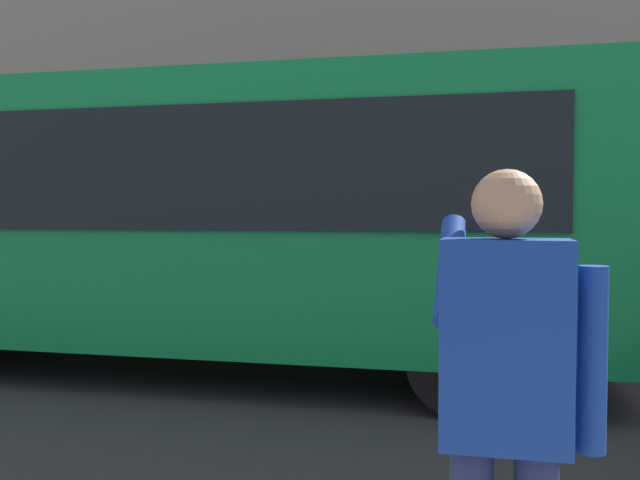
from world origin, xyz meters
TOP-DOWN VIEW (x-y plane):
  - ground_plane at (0.00, 0.00)m, footprint 60.00×60.00m
  - red_bus at (2.22, -0.02)m, footprint 9.05×2.54m
  - pedestrian_photographer at (-1.02, 4.72)m, footprint 0.53×0.52m

SIDE VIEW (x-z plane):
  - ground_plane at x=0.00m, z-range 0.00..0.00m
  - pedestrian_photographer at x=-1.02m, z-range 0.29..1.99m
  - red_bus at x=2.22m, z-range 0.14..3.22m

